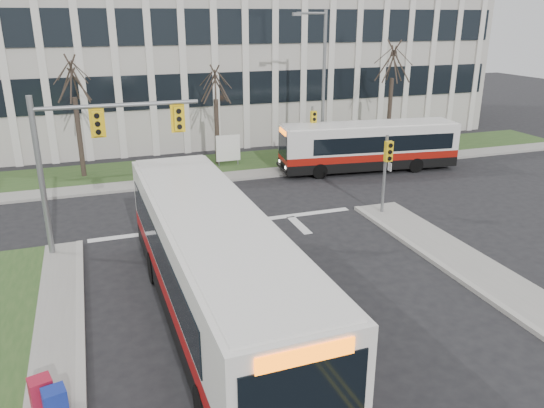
{
  "coord_description": "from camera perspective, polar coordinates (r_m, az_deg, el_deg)",
  "views": [
    {
      "loc": [
        -5.37,
        -13.43,
        8.82
      ],
      "look_at": [
        0.94,
        4.75,
        2.0
      ],
      "focal_mm": 35.0,
      "sensor_mm": 36.0,
      "label": 1
    }
  ],
  "objects": [
    {
      "name": "bus_main",
      "position": [
        15.79,
        -6.36,
        -7.12
      ],
      "size": [
        3.17,
        13.37,
        3.55
      ],
      "primitive_type": null,
      "rotation": [
        0.0,
        0.0,
        0.02
      ],
      "color": "silver",
      "rests_on": "ground"
    },
    {
      "name": "building_lawn",
      "position": [
        34.24,
        -0.85,
        4.69
      ],
      "size": [
        44.0,
        5.0,
        0.12
      ],
      "primitive_type": "cube",
      "color": "#2C4B20",
      "rests_on": "ground"
    },
    {
      "name": "newspaper_box_blue",
      "position": [
        13.75,
        -22.22,
        -19.56
      ],
      "size": [
        0.59,
        0.55,
        0.95
      ],
      "primitive_type": "cube",
      "rotation": [
        0.0,
        0.0,
        0.23
      ],
      "color": "navy",
      "rests_on": "ground"
    },
    {
      "name": "signal_pole_far",
      "position": [
        32.08,
        4.38,
        8.1
      ],
      "size": [
        0.34,
        0.39,
        3.8
      ],
      "color": "slate",
      "rests_on": "ground"
    },
    {
      "name": "sidewalk_cross",
      "position": [
        31.68,
        0.75,
        3.49
      ],
      "size": [
        44.0,
        1.6,
        0.14
      ],
      "primitive_type": "cube",
      "color": "#9E9B93",
      "rests_on": "ground"
    },
    {
      "name": "ground",
      "position": [
        16.94,
        2.33,
        -11.88
      ],
      "size": [
        120.0,
        120.0,
        0.0
      ],
      "primitive_type": "plane",
      "color": "black",
      "rests_on": "ground"
    },
    {
      "name": "streetlight",
      "position": [
        32.72,
        5.31,
        13.08
      ],
      "size": [
        2.15,
        0.25,
        9.2
      ],
      "color": "slate",
      "rests_on": "ground"
    },
    {
      "name": "office_building",
      "position": [
        44.74,
        -5.92,
        15.81
      ],
      "size": [
        40.0,
        16.0,
        12.0
      ],
      "primitive_type": "cube",
      "color": "#B7B1A9",
      "rests_on": "ground"
    },
    {
      "name": "tree_left",
      "position": [
        31.61,
        -20.66,
        12.3
      ],
      "size": [
        1.8,
        1.8,
        7.7
      ],
      "color": "#42352B",
      "rests_on": "ground"
    },
    {
      "name": "directory_sign",
      "position": [
        32.82,
        -4.75,
        5.97
      ],
      "size": [
        1.5,
        0.12,
        2.0
      ],
      "color": "slate",
      "rests_on": "ground"
    },
    {
      "name": "tree_right",
      "position": [
        37.04,
        12.89,
        14.54
      ],
      "size": [
        1.8,
        1.8,
        8.25
      ],
      "color": "#42352B",
      "rests_on": "ground"
    },
    {
      "name": "newspaper_box_red",
      "position": [
        14.19,
        -23.5,
        -18.41
      ],
      "size": [
        0.6,
        0.57,
        0.95
      ],
      "primitive_type": "cube",
      "rotation": [
        0.0,
        0.0,
        0.27
      ],
      "color": "maroon",
      "rests_on": "ground"
    },
    {
      "name": "bus_cross",
      "position": [
        32.44,
        10.34,
        6.0
      ],
      "size": [
        10.77,
        3.52,
        2.82
      ],
      "primitive_type": null,
      "rotation": [
        0.0,
        0.0,
        -1.69
      ],
      "color": "silver",
      "rests_on": "ground"
    },
    {
      "name": "tree_mid",
      "position": [
        32.72,
        -6.12,
        12.5
      ],
      "size": [
        1.8,
        1.8,
        6.82
      ],
      "color": "#42352B",
      "rests_on": "ground"
    },
    {
      "name": "signal_pole_near",
      "position": [
        24.73,
        12.21,
        4.26
      ],
      "size": [
        0.34,
        0.39,
        3.8
      ],
      "color": "slate",
      "rests_on": "ground"
    },
    {
      "name": "mast_arm_signal",
      "position": [
        21.09,
        -19.43,
        5.91
      ],
      "size": [
        6.11,
        0.38,
        6.2
      ],
      "color": "slate",
      "rests_on": "ground"
    }
  ]
}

